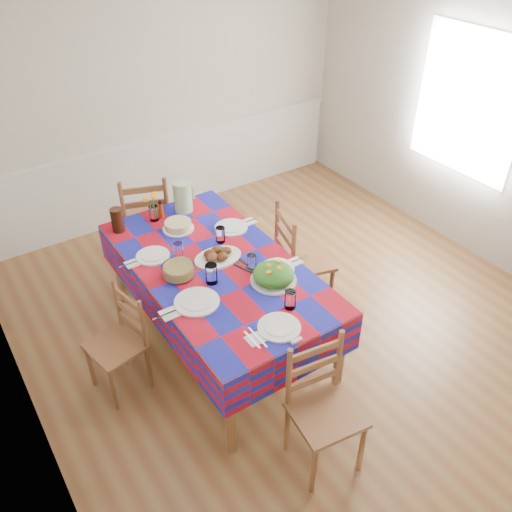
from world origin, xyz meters
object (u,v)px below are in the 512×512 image
(chair_near, at_px, (323,409))
(chair_left, at_px, (120,344))
(chair_right, at_px, (300,260))
(dining_table, at_px, (217,274))
(meat_platter, at_px, (218,256))
(tea_pitcher, at_px, (117,220))
(green_pitcher, at_px, (183,197))
(chair_far, at_px, (147,222))

(chair_near, bearing_deg, chair_left, 130.43)
(chair_right, bearing_deg, dining_table, 106.22)
(dining_table, relative_size, chair_right, 2.04)
(meat_platter, height_order, chair_right, chair_right)
(tea_pitcher, bearing_deg, chair_left, -115.16)
(meat_platter, relative_size, chair_left, 0.45)
(chair_left, bearing_deg, meat_platter, 82.22)
(dining_table, distance_m, chair_left, 0.91)
(meat_platter, distance_m, chair_near, 1.46)
(green_pitcher, bearing_deg, chair_left, -139.86)
(chair_left, relative_size, chair_right, 0.84)
(chair_near, height_order, chair_left, chair_near)
(chair_near, xyz_separation_m, chair_left, (-0.87, 1.36, -0.05))
(chair_right, bearing_deg, chair_left, 105.53)
(chair_near, bearing_deg, dining_table, 98.13)
(chair_far, bearing_deg, chair_near, 110.33)
(dining_table, xyz_separation_m, chair_far, (-0.02, 1.35, -0.21))
(dining_table, distance_m, tea_pitcher, 1.01)
(green_pitcher, distance_m, chair_near, 2.29)
(dining_table, xyz_separation_m, chair_near, (0.01, -1.35, -0.25))
(dining_table, bearing_deg, chair_right, 0.86)
(dining_table, relative_size, chair_near, 2.17)
(tea_pitcher, height_order, chair_near, tea_pitcher)
(chair_left, distance_m, chair_right, 1.72)
(tea_pitcher, xyz_separation_m, chair_far, (0.43, 0.46, -0.41))
(chair_near, height_order, chair_right, chair_right)
(tea_pitcher, height_order, chair_right, chair_right)
(chair_near, bearing_deg, green_pitcher, 93.62)
(tea_pitcher, xyz_separation_m, chair_right, (1.30, -0.87, -0.42))
(green_pitcher, height_order, chair_near, green_pitcher)
(tea_pitcher, xyz_separation_m, chair_left, (-0.41, -0.88, -0.50))
(chair_right, bearing_deg, chair_near, 163.47)
(tea_pitcher, distance_m, chair_near, 2.32)
(chair_near, relative_size, chair_right, 0.94)
(green_pitcher, relative_size, tea_pitcher, 1.34)
(chair_near, height_order, chair_far, chair_far)
(meat_platter, xyz_separation_m, chair_right, (0.80, -0.05, -0.34))
(dining_table, height_order, chair_far, chair_far)
(dining_table, distance_m, chair_near, 1.37)
(meat_platter, relative_size, green_pitcher, 1.40)
(green_pitcher, xyz_separation_m, chair_near, (-0.17, -2.23, -0.49))
(meat_platter, height_order, tea_pitcher, tea_pitcher)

